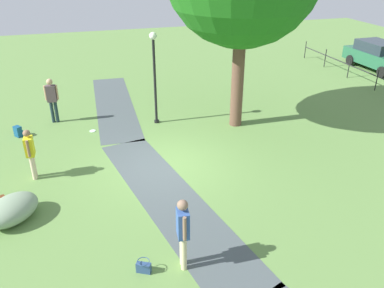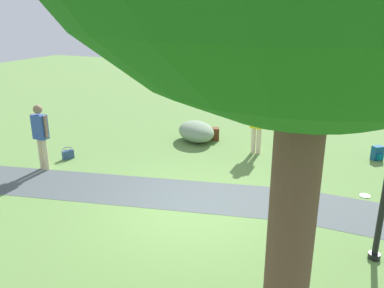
% 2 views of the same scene
% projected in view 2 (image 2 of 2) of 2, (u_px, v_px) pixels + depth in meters
% --- Properties ---
extents(ground_plane, '(48.00, 48.00, 0.00)m').
position_uv_depth(ground_plane, '(192.00, 211.00, 8.37)').
color(ground_plane, '#608743').
extents(footpath_segment_mid, '(8.16, 3.16, 0.01)m').
position_uv_depth(footpath_segment_mid, '(123.00, 189.00, 9.38)').
color(footpath_segment_mid, '#485153').
rests_on(footpath_segment_mid, ground).
extents(lawn_boulder, '(1.79, 1.77, 0.64)m').
position_uv_depth(lawn_boulder, '(196.00, 131.00, 12.79)').
color(lawn_boulder, gray).
rests_on(lawn_boulder, ground).
extents(woman_with_handbag, '(0.52, 0.27, 1.75)m').
position_uv_depth(woman_with_handbag, '(41.00, 132.00, 10.27)').
color(woman_with_handbag, beige).
rests_on(woman_with_handbag, ground).
extents(passerby_on_path, '(0.52, 0.25, 1.60)m').
position_uv_depth(passerby_on_path, '(257.00, 123.00, 11.50)').
color(passerby_on_path, beige).
rests_on(passerby_on_path, ground).
extents(handbag_on_grass, '(0.37, 0.37, 0.31)m').
position_uv_depth(handbag_on_grass, '(68.00, 154.00, 11.29)').
color(handbag_on_grass, navy).
rests_on(handbag_on_grass, ground).
extents(backpack_by_boulder, '(0.34, 0.34, 0.40)m').
position_uv_depth(backpack_by_boulder, '(215.00, 134.00, 12.93)').
color(backpack_by_boulder, '#592D16').
rests_on(backpack_by_boulder, ground).
extents(spare_backpack_on_lawn, '(0.35, 0.35, 0.40)m').
position_uv_depth(spare_backpack_on_lawn, '(377.00, 153.00, 11.20)').
color(spare_backpack_on_lawn, navy).
rests_on(spare_backpack_on_lawn, ground).
extents(frisbee_on_grass, '(0.23, 0.23, 0.02)m').
position_uv_depth(frisbee_on_grass, '(365.00, 196.00, 9.04)').
color(frisbee_on_grass, white).
rests_on(frisbee_on_grass, ground).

